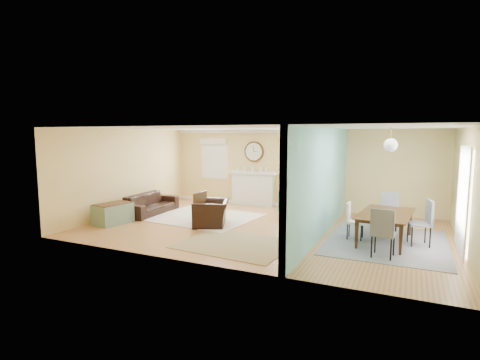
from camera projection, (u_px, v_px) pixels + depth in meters
The scene contains 29 objects.
floor at pixel (263, 228), 9.75m from camera, with size 9.00×9.00×0.00m, color olive.
wall_back at pixel (296, 169), 12.30m from camera, with size 9.00×0.02×2.60m, color tan.
wall_front at pixel (205, 197), 6.89m from camera, with size 9.00×0.02×2.60m, color tan.
wall_left at pixel (126, 172), 11.46m from camera, with size 0.02×6.00×2.60m, color tan.
wall_right at pixel (467, 190), 7.72m from camera, with size 0.02×6.00×2.60m, color tan.
ceiling at pixel (264, 128), 9.44m from camera, with size 9.00×6.00×0.02m, color white.
partition at pixel (325, 179), 9.21m from camera, with size 0.17×6.00×2.60m.
fireplace at pixel (253, 188), 12.90m from camera, with size 1.70×0.30×1.17m.
wall_clock at pixel (254, 152), 12.82m from camera, with size 0.70×0.07×0.70m.
window_left at pixel (214, 156), 13.48m from camera, with size 1.05×0.13×1.42m.
window_right at pixel (298, 158), 12.19m from camera, with size 1.05×0.13×1.42m.
french_doors at pixel (463, 199), 7.77m from camera, with size 0.06×1.70×2.20m.
pendant at pixel (391, 145), 8.24m from camera, with size 0.30×0.30×0.55m.
rug_cream at pixel (204, 217), 11.05m from camera, with size 2.92×2.53×0.02m, color beige.
rug_jute at pixel (236, 244), 8.35m from camera, with size 2.37×1.94×0.01m, color tan.
rug_grey at pixel (386, 242), 8.51m from camera, with size 2.56×3.20×0.01m, color slate.
sofa at pixel (150, 204), 11.58m from camera, with size 2.10×0.82×0.61m, color black.
eames_chair at pixel (212, 213), 10.03m from camera, with size 1.04×0.91×0.68m, color black.
green_chair at pixel (295, 202), 11.50m from camera, with size 0.77×0.79×0.72m, color #107D68.
trunk at pixel (113, 214), 10.24m from camera, with size 0.74×1.06×0.57m.
credenza at pixel (322, 207), 10.51m from camera, with size 0.49×1.43×0.80m.
tv at pixel (322, 182), 10.43m from camera, with size 1.10×0.14×0.63m, color black.
garden_stool at pixel (315, 221), 9.53m from camera, with size 0.31×0.31×0.46m, color white.
potted_plant at pixel (315, 204), 9.48m from camera, with size 0.39×0.34×0.43m, color #337F33.
dining_table at pixel (387, 228), 8.47m from camera, with size 1.91×1.07×0.67m, color #4E3017.
dining_chair_n at pixel (389, 209), 9.41m from camera, with size 0.44×0.44×0.98m.
dining_chair_s at pixel (384, 228), 7.41m from camera, with size 0.49×0.49×1.00m.
dining_chair_w at pixel (355, 218), 8.71m from camera, with size 0.38×0.38×0.86m.
dining_chair_e at pixel (420, 219), 8.19m from camera, with size 0.54×0.54×1.02m.
Camera 1 is at (3.44, -8.90, 2.44)m, focal length 28.00 mm.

